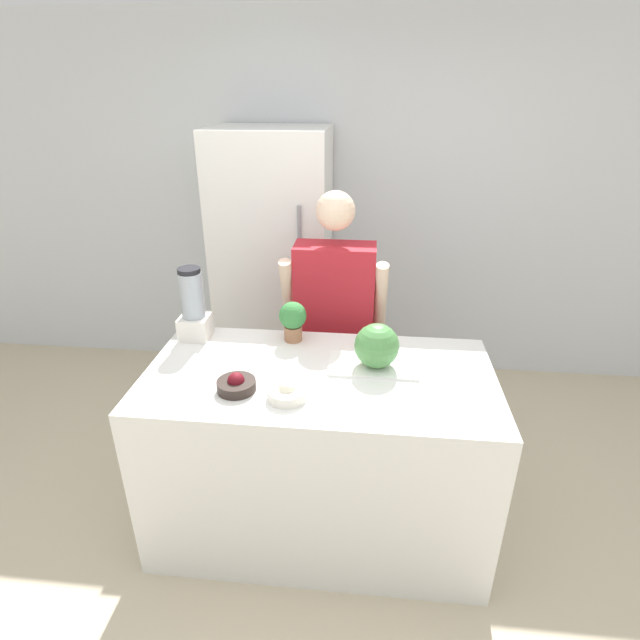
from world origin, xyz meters
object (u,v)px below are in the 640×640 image
refrigerator (274,267)px  potted_plant (293,319)px  bowl_cherries (236,384)px  blender (193,307)px  bowl_cream (287,392)px  watermelon (377,346)px  person (334,329)px

refrigerator → potted_plant: 1.11m
refrigerator → bowl_cherries: size_ratio=11.12×
blender → bowl_cream: bearing=-41.8°
bowl_cream → watermelon: bearing=38.0°
watermelon → blender: (-0.94, 0.22, 0.05)m
bowl_cream → blender: bearing=138.2°
blender → potted_plant: 0.51m
refrigerator → bowl_cream: 1.63m
person → potted_plant: bearing=-117.9°
person → bowl_cherries: 0.92m
watermelon → potted_plant: watermelon is taller
watermelon → bowl_cherries: (-0.60, -0.25, -0.09)m
refrigerator → watermelon: bearing=-60.9°
watermelon → bowl_cream: 0.48m
refrigerator → watermelon: refrigerator is taller
bowl_cream → potted_plant: potted_plant is taller
watermelon → bowl_cream: bearing=-142.0°
bowl_cherries → bowl_cream: 0.23m
person → bowl_cream: bearing=-98.4°
refrigerator → blender: (-0.21, -1.09, 0.15)m
refrigerator → bowl_cherries: (0.13, -1.56, 0.01)m
watermelon → bowl_cherries: 0.65m
refrigerator → potted_plant: bearing=-74.2°
blender → refrigerator: bearing=79.1°
blender → potted_plant: bearing=2.2°
blender → bowl_cherries: bearing=-54.3°
bowl_cherries → potted_plant: 0.53m
person → potted_plant: 0.45m
person → blender: size_ratio=4.25×
bowl_cherries → bowl_cream: bearing=-9.4°
person → bowl_cream: size_ratio=9.60×
refrigerator → person: 0.87m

